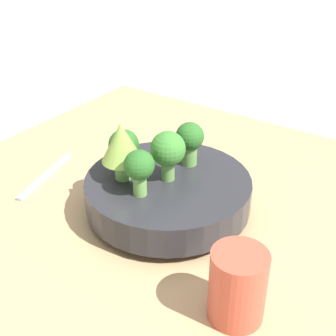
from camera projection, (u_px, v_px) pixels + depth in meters
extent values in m
plane|color=silver|center=(166.00, 227.00, 0.80)|extent=(6.00, 6.00, 0.00)
cube|color=tan|center=(166.00, 217.00, 0.79)|extent=(0.82, 0.85, 0.04)
cylinder|color=#28282D|center=(168.00, 208.00, 0.76)|extent=(0.12, 0.12, 0.01)
cylinder|color=#28282D|center=(168.00, 192.00, 0.75)|extent=(0.26, 0.26, 0.05)
cylinder|color=#6BA34C|center=(123.00, 169.00, 0.73)|extent=(0.03, 0.03, 0.03)
cone|color=#84AD47|center=(121.00, 142.00, 0.71)|extent=(0.06, 0.06, 0.06)
cylinder|color=#609347|center=(125.00, 162.00, 0.76)|extent=(0.02, 0.02, 0.03)
sphere|color=#286023|center=(124.00, 145.00, 0.74)|extent=(0.05, 0.05, 0.05)
cylinder|color=#6BA34C|center=(139.00, 184.00, 0.69)|extent=(0.02, 0.02, 0.03)
sphere|color=#286023|center=(138.00, 165.00, 0.67)|extent=(0.05, 0.05, 0.05)
cylinder|color=#609347|center=(189.00, 155.00, 0.77)|extent=(0.03, 0.03, 0.03)
sphere|color=#286023|center=(190.00, 136.00, 0.75)|extent=(0.05, 0.05, 0.05)
cylinder|color=#609347|center=(168.00, 169.00, 0.73)|extent=(0.02, 0.02, 0.03)
sphere|color=#387A2D|center=(168.00, 149.00, 0.71)|extent=(0.05, 0.05, 0.05)
cylinder|color=#C64C38|center=(237.00, 286.00, 0.55)|extent=(0.07, 0.07, 0.10)
cube|color=#B2B2B7|center=(46.00, 175.00, 0.86)|extent=(0.17, 0.05, 0.01)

